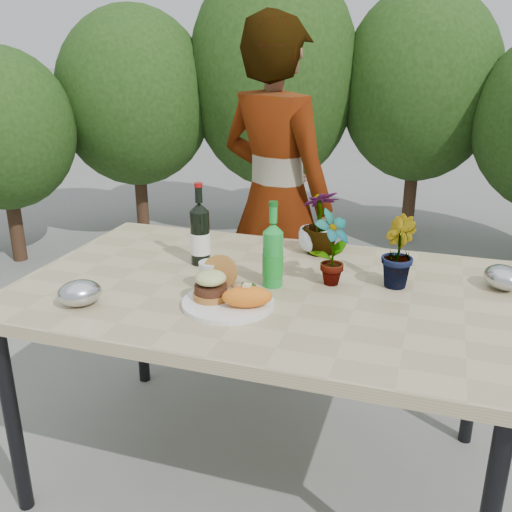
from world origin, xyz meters
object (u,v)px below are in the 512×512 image
(wine_bottle, at_px, (200,235))
(person, at_px, (275,201))
(patio_table, at_px, (263,301))
(dinner_plate, at_px, (228,303))

(wine_bottle, bearing_deg, person, 91.04)
(patio_table, bearing_deg, dinner_plate, -107.10)
(wine_bottle, relative_size, person, 0.18)
(patio_table, relative_size, wine_bottle, 5.39)
(dinner_plate, xyz_separation_m, wine_bottle, (-0.22, 0.30, 0.10))
(dinner_plate, relative_size, wine_bottle, 0.94)
(wine_bottle, height_order, person, person)
(patio_table, height_order, dinner_plate, dinner_plate)
(patio_table, relative_size, dinner_plate, 5.71)
(patio_table, distance_m, wine_bottle, 0.34)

